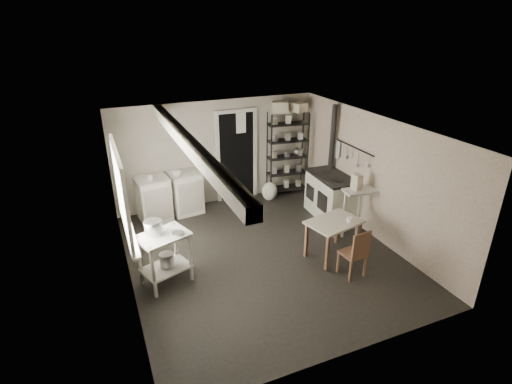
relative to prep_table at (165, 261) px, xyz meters
name	(u,v)px	position (x,y,z in m)	size (l,w,h in m)	color
floor	(263,255)	(1.72, 0.14, -0.40)	(5.00, 5.00, 0.00)	black
ceiling	(264,128)	(1.72, 0.14, 1.90)	(5.00, 5.00, 0.00)	silver
wall_back	(217,153)	(1.72, 2.64, 0.75)	(4.50, 0.02, 2.30)	#A59C8C
wall_front	(352,279)	(1.72, -2.36, 0.75)	(4.50, 0.02, 2.30)	#A59C8C
wall_left	(123,220)	(-0.53, 0.14, 0.75)	(0.02, 5.00, 2.30)	#A59C8C
wall_right	(373,177)	(3.97, 0.14, 0.75)	(0.02, 5.00, 2.30)	#A59C8C
window	(120,193)	(-0.50, 0.34, 1.10)	(0.12, 1.76, 1.28)	beige
doorway	(237,157)	(2.17, 2.61, 0.60)	(0.96, 0.10, 2.08)	beige
ceiling_beam	(188,143)	(0.52, 0.14, 1.80)	(0.18, 5.00, 0.18)	beige
wallpaper_panel	(373,177)	(3.96, 0.14, 0.75)	(0.01, 5.00, 2.30)	beige
utensil_rail	(353,148)	(3.91, 0.74, 1.15)	(0.06, 1.20, 0.44)	#A7A8AA
prep_table	(165,261)	(0.00, 0.00, 0.00)	(0.75, 0.54, 0.86)	beige
stockpot	(154,229)	(-0.12, 0.08, 0.54)	(0.27, 0.27, 0.29)	#A7A8AA
saucepan	(178,235)	(0.21, -0.08, 0.45)	(0.19, 0.19, 0.11)	#A7A8AA
bucket	(167,261)	(0.02, 0.01, -0.02)	(0.23, 0.23, 0.25)	#A7A8AA
base_cabinets	(170,195)	(0.56, 2.32, 0.06)	(1.39, 0.59, 0.91)	silver
mixing_bowl	(176,173)	(0.71, 2.27, 0.56)	(0.30, 0.30, 0.07)	white
counter_cup	(150,178)	(0.18, 2.19, 0.57)	(0.12, 0.12, 0.09)	white
shelf_rack	(287,155)	(3.35, 2.44, 0.55)	(0.92, 0.36, 1.95)	black
shelf_jar	(276,138)	(3.08, 2.50, 0.96)	(0.08, 0.08, 0.17)	white
storage_box_a	(280,109)	(3.16, 2.50, 1.61)	(0.34, 0.30, 0.24)	beige
storage_box_b	(299,110)	(3.59, 2.40, 1.59)	(0.31, 0.28, 0.20)	beige
stove	(331,197)	(3.64, 0.97, 0.04)	(0.65, 1.17, 0.92)	silver
stovepipe	(333,138)	(3.83, 1.36, 1.19)	(0.11, 0.11, 1.47)	black
side_ledge	(357,215)	(3.67, 0.09, 0.03)	(0.62, 0.33, 0.95)	beige
oats_box	(356,186)	(3.61, 0.14, 0.61)	(0.12, 0.20, 0.29)	beige
work_table	(333,237)	(2.83, -0.36, -0.02)	(0.90, 0.63, 0.69)	beige
table_cup	(350,216)	(3.04, -0.49, 0.41)	(0.10, 0.10, 0.09)	white
chair	(353,249)	(2.82, -0.96, 0.08)	(0.35, 0.37, 0.86)	brown
flour_sack	(270,190)	(2.81, 2.20, -0.16)	(0.36, 0.31, 0.43)	silver
floor_crock	(333,232)	(3.24, 0.22, -0.33)	(0.12, 0.12, 0.15)	white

